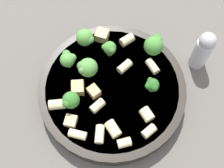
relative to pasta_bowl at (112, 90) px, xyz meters
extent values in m
plane|color=#5B5651|center=(0.00, 0.00, -0.02)|extent=(2.00, 2.00, 0.00)
cylinder|color=#28231E|center=(0.00, 0.00, 0.00)|extent=(0.25, 0.25, 0.03)
cylinder|color=white|center=(0.00, 0.00, 0.01)|extent=(0.23, 0.23, 0.01)
torus|color=#28231E|center=(0.00, 0.00, 0.01)|extent=(0.25, 0.25, 0.00)
cylinder|color=#84AD60|center=(0.00, 0.05, 0.02)|extent=(0.01, 0.01, 0.01)
sphere|color=#569942|center=(0.00, 0.05, 0.03)|extent=(0.03, 0.03, 0.03)
sphere|color=#55893B|center=(0.00, 0.04, 0.04)|extent=(0.01, 0.01, 0.01)
sphere|color=#508345|center=(-0.01, 0.06, 0.04)|extent=(0.02, 0.02, 0.02)
sphere|color=#578C45|center=(-0.01, 0.05, 0.04)|extent=(0.01, 0.01, 0.01)
cylinder|color=#93B766|center=(-0.01, 0.09, 0.02)|extent=(0.01, 0.01, 0.01)
sphere|color=#569942|center=(-0.01, 0.09, 0.03)|extent=(0.03, 0.03, 0.03)
sphere|color=#528F44|center=(0.00, 0.08, 0.04)|extent=(0.01, 0.01, 0.01)
sphere|color=#4F9144|center=(0.00, 0.09, 0.04)|extent=(0.01, 0.01, 0.01)
sphere|color=#499C41|center=(0.00, 0.08, 0.04)|extent=(0.01, 0.01, 0.01)
cylinder|color=#93B766|center=(0.03, -0.06, 0.02)|extent=(0.01, 0.01, 0.01)
sphere|color=#2D6B28|center=(0.03, -0.06, 0.03)|extent=(0.02, 0.02, 0.02)
sphere|color=#2F6423|center=(0.03, -0.05, 0.04)|extent=(0.01, 0.01, 0.01)
sphere|color=#2A6F26|center=(0.02, -0.05, 0.04)|extent=(0.01, 0.01, 0.01)
sphere|color=#275C22|center=(0.03, -0.06, 0.04)|extent=(0.01, 0.01, 0.01)
cylinder|color=#84AD60|center=(-0.06, 0.04, 0.02)|extent=(0.01, 0.01, 0.01)
sphere|color=#387A2D|center=(-0.06, 0.04, 0.04)|extent=(0.03, 0.03, 0.03)
sphere|color=#337D2B|center=(-0.07, 0.04, 0.04)|extent=(0.01, 0.01, 0.01)
sphere|color=#387128|center=(-0.07, 0.04, 0.04)|extent=(0.01, 0.01, 0.01)
cylinder|color=#84AD60|center=(0.10, -0.02, 0.02)|extent=(0.01, 0.01, 0.01)
sphere|color=#478E38|center=(0.10, -0.02, 0.04)|extent=(0.03, 0.03, 0.03)
sphere|color=#437E33|center=(0.11, -0.02, 0.04)|extent=(0.02, 0.02, 0.02)
sphere|color=#448C37|center=(0.11, -0.03, 0.04)|extent=(0.01, 0.01, 0.01)
cylinder|color=#84AD60|center=(0.05, 0.09, 0.02)|extent=(0.01, 0.01, 0.01)
sphere|color=#569942|center=(0.05, 0.09, 0.03)|extent=(0.03, 0.03, 0.03)
sphere|color=#4B8B43|center=(0.04, 0.08, 0.04)|extent=(0.01, 0.01, 0.01)
sphere|color=#4F8B43|center=(0.05, 0.07, 0.04)|extent=(0.01, 0.01, 0.01)
cylinder|color=#93B766|center=(0.05, 0.04, 0.02)|extent=(0.01, 0.01, 0.01)
sphere|color=#478E38|center=(0.05, 0.04, 0.03)|extent=(0.02, 0.02, 0.02)
sphere|color=#4A8E34|center=(0.05, 0.05, 0.03)|extent=(0.01, 0.01, 0.01)
sphere|color=#407A35|center=(0.05, 0.03, 0.04)|extent=(0.01, 0.01, 0.01)
cylinder|color=beige|center=(0.09, 0.02, 0.02)|extent=(0.03, 0.02, 0.02)
cylinder|color=beige|center=(0.07, -0.04, 0.02)|extent=(0.02, 0.03, 0.01)
cylinder|color=beige|center=(-0.06, -0.04, 0.02)|extent=(0.03, 0.03, 0.02)
cylinder|color=beige|center=(-0.04, -0.09, 0.02)|extent=(0.03, 0.02, 0.01)
cylinder|color=beige|center=(-0.04, 0.00, 0.02)|extent=(0.03, 0.02, 0.01)
cylinder|color=beige|center=(-0.10, 0.00, 0.02)|extent=(0.02, 0.03, 0.01)
cylinder|color=beige|center=(-0.02, -0.08, 0.02)|extent=(0.03, 0.03, 0.02)
cylinder|color=beige|center=(0.04, 0.00, 0.02)|extent=(0.03, 0.02, 0.01)
cylinder|color=beige|center=(-0.08, 0.06, 0.02)|extent=(0.03, 0.03, 0.02)
cylinder|color=beige|center=(-0.08, -0.03, 0.02)|extent=(0.03, 0.03, 0.01)
cylinder|color=beige|center=(-0.07, -0.07, 0.02)|extent=(0.02, 0.02, 0.01)
cube|color=tan|center=(-0.03, 0.02, 0.02)|extent=(0.02, 0.02, 0.02)
cube|color=tan|center=(-0.04, 0.04, 0.02)|extent=(0.03, 0.03, 0.02)
cube|color=tan|center=(-0.09, 0.02, 0.02)|extent=(0.02, 0.02, 0.01)
cube|color=tan|center=(0.07, 0.07, 0.02)|extent=(0.03, 0.03, 0.02)
cylinder|color=silver|center=(0.14, -0.10, 0.01)|extent=(0.03, 0.03, 0.07)
sphere|color=#B7B7BC|center=(0.14, -0.10, 0.05)|extent=(0.03, 0.03, 0.03)
camera|label=1|loc=(-0.17, -0.10, 0.45)|focal=45.00mm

